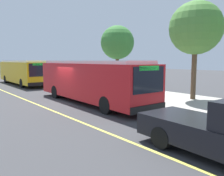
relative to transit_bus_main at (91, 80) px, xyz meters
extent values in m
plane|color=#38383A|center=(-1.38, -1.01, -1.62)|extent=(120.00, 120.00, 0.00)
cube|color=#A8A399|center=(-1.38, 4.99, -1.54)|extent=(44.00, 6.40, 0.15)
cube|color=#E0D64C|center=(-1.38, -3.21, -1.61)|extent=(36.00, 0.14, 0.01)
cube|color=red|center=(-0.02, -0.01, -0.07)|extent=(11.13, 2.79, 2.40)
cube|color=silver|center=(-0.02, -0.01, 1.23)|extent=(10.24, 2.52, 0.20)
cube|color=black|center=(5.54, -0.13, 0.37)|extent=(0.09, 2.17, 1.34)
cube|color=black|center=(0.01, 1.28, 0.22)|extent=(9.75, 0.26, 1.06)
cube|color=white|center=(0.01, 1.28, -1.05)|extent=(10.52, 0.26, 0.28)
cube|color=#26D83F|center=(5.54, -0.13, 0.95)|extent=(0.06, 1.40, 0.24)
cube|color=black|center=(5.55, -0.13, -1.09)|extent=(0.14, 2.50, 0.36)
cylinder|color=black|center=(3.44, 1.07, -1.12)|extent=(1.01, 0.30, 1.00)
cylinder|color=black|center=(3.39, -1.24, -1.12)|extent=(1.01, 0.30, 1.00)
cylinder|color=black|center=(-3.31, 1.22, -1.12)|extent=(1.01, 0.30, 1.00)
cylinder|color=black|center=(-3.36, -1.09, -1.12)|extent=(1.01, 0.30, 1.00)
cube|color=gold|center=(-15.73, 0.28, -0.07)|extent=(11.71, 2.71, 2.40)
cube|color=silver|center=(-15.73, 0.28, 1.23)|extent=(10.77, 2.44, 0.20)
cube|color=black|center=(-9.88, 0.20, 0.37)|extent=(0.07, 2.17, 1.34)
cube|color=black|center=(-15.71, 1.57, 0.22)|extent=(10.28, 0.18, 1.06)
cube|color=black|center=(-15.71, 1.57, -1.05)|extent=(11.09, 0.18, 0.28)
cube|color=#26D83F|center=(-9.87, 0.20, 0.95)|extent=(0.05, 1.40, 0.24)
cube|color=black|center=(-9.86, 0.20, -1.09)|extent=(0.11, 2.50, 0.36)
cylinder|color=black|center=(-12.10, 1.39, -1.12)|extent=(1.00, 0.29, 1.00)
cylinder|color=black|center=(-12.13, -0.92, -1.12)|extent=(1.00, 0.29, 1.00)
cylinder|color=black|center=(-19.22, 1.48, -1.12)|extent=(1.00, 0.29, 1.00)
cylinder|color=black|center=(-19.25, -0.83, -1.12)|extent=(1.00, 0.29, 1.00)
cube|color=black|center=(10.21, -1.98, -0.94)|extent=(5.46, 2.17, 0.75)
cylinder|color=black|center=(8.62, -1.03, -1.24)|extent=(0.77, 0.26, 0.76)
cylinder|color=black|center=(8.56, -2.82, -1.24)|extent=(0.77, 0.26, 0.76)
cylinder|color=#333338|center=(0.44, 5.36, -0.27)|extent=(0.10, 0.10, 2.40)
cylinder|color=#333338|center=(0.44, 4.06, -0.27)|extent=(0.10, 0.10, 2.40)
cylinder|color=#333338|center=(-2.16, 5.36, -0.27)|extent=(0.10, 0.10, 2.40)
cylinder|color=#333338|center=(-2.16, 4.06, -0.27)|extent=(0.10, 0.10, 2.40)
cube|color=#333338|center=(-0.86, 4.71, 0.97)|extent=(2.90, 1.60, 0.08)
cube|color=#4C606B|center=(-0.86, 5.36, -0.27)|extent=(2.47, 0.04, 2.16)
cube|color=navy|center=(-2.16, 4.71, -0.31)|extent=(0.06, 1.11, 1.82)
cube|color=brown|center=(-0.95, 4.80, -1.02)|extent=(1.60, 0.44, 0.06)
cube|color=brown|center=(-0.95, 5.04, -0.74)|extent=(1.60, 0.05, 0.44)
cube|color=#333338|center=(-1.67, 4.80, -1.24)|extent=(0.08, 0.40, 0.45)
cube|color=#333338|center=(-0.23, 4.80, -1.24)|extent=(0.08, 0.40, 0.45)
cylinder|color=#333338|center=(2.27, 2.70, -0.07)|extent=(0.07, 0.07, 2.80)
cube|color=white|center=(2.27, 2.68, 1.03)|extent=(0.44, 0.03, 0.56)
cube|color=red|center=(2.27, 2.67, 1.03)|extent=(0.40, 0.01, 0.16)
cylinder|color=#282D47|center=(-1.10, 3.49, -1.04)|extent=(0.14, 0.14, 0.85)
cylinder|color=#282D47|center=(-1.10, 3.31, -1.04)|extent=(0.14, 0.14, 0.85)
cube|color=red|center=(-1.10, 3.40, -0.31)|extent=(0.24, 0.40, 0.62)
sphere|color=tan|center=(-1.10, 3.40, 0.11)|extent=(0.22, 0.22, 0.22)
cylinder|color=brown|center=(-4.79, 6.45, 0.21)|extent=(0.36, 0.36, 3.35)
sphere|color=#387A33|center=(-4.79, 6.45, 3.16)|extent=(3.41, 3.41, 3.41)
cylinder|color=brown|center=(4.09, 6.24, 0.38)|extent=(0.36, 0.36, 3.69)
sphere|color=#4C8438|center=(4.09, 6.24, 3.63)|extent=(3.75, 3.75, 3.75)
camera|label=1|loc=(13.30, -8.74, 1.33)|focal=36.63mm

